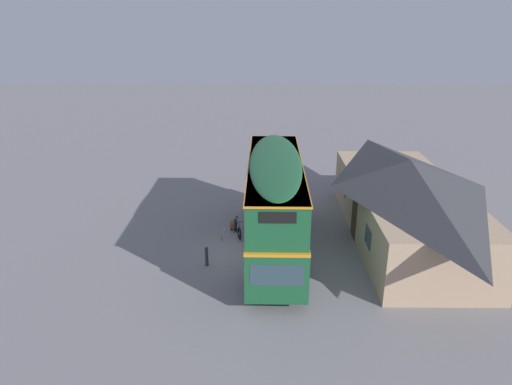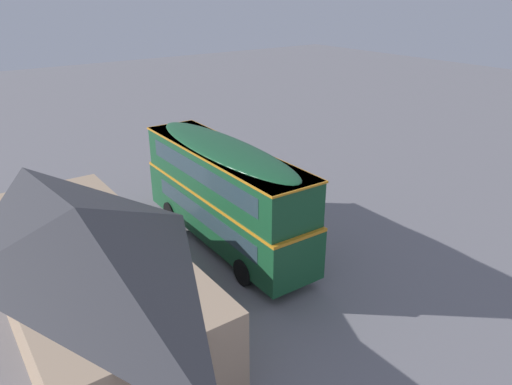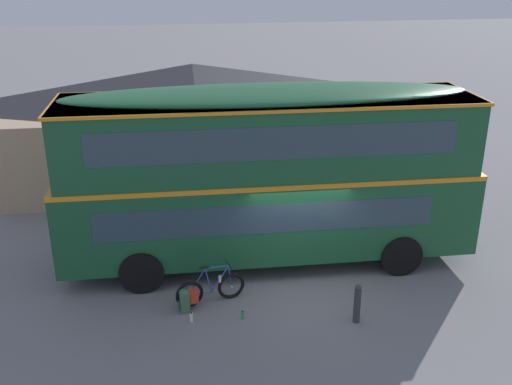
% 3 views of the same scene
% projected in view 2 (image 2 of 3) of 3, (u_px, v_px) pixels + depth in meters
% --- Properties ---
extents(ground_plane, '(120.00, 120.00, 0.00)m').
position_uv_depth(ground_plane, '(243.00, 229.00, 23.41)').
color(ground_plane, slate).
extents(double_decker_bus, '(10.79, 2.81, 4.79)m').
position_uv_depth(double_decker_bus, '(224.00, 190.00, 21.20)').
color(double_decker_bus, black).
rests_on(double_decker_bus, ground).
extents(touring_bicycle, '(1.70, 0.70, 1.02)m').
position_uv_depth(touring_bicycle, '(282.00, 238.00, 21.82)').
color(touring_bicycle, black).
rests_on(touring_bicycle, ground).
extents(backpack_on_ground, '(0.30, 0.34, 0.57)m').
position_uv_depth(backpack_on_ground, '(294.00, 243.00, 21.54)').
color(backpack_on_ground, '#386642').
rests_on(backpack_on_ground, ground).
extents(water_bottle_clear_plastic, '(0.07, 0.07, 0.24)m').
position_uv_depth(water_bottle_clear_plastic, '(299.00, 243.00, 21.96)').
color(water_bottle_clear_plastic, silver).
rests_on(water_bottle_clear_plastic, ground).
extents(water_bottle_green_metal, '(0.07, 0.07, 0.21)m').
position_uv_depth(water_bottle_green_metal, '(285.00, 233.00, 22.88)').
color(water_bottle_green_metal, green).
rests_on(water_bottle_green_metal, ground).
extents(pub_building, '(13.31, 5.63, 4.24)m').
position_uv_depth(pub_building, '(83.00, 261.00, 16.57)').
color(pub_building, tan).
rests_on(pub_building, ground).
extents(kerb_bollard, '(0.16, 0.16, 0.97)m').
position_uv_depth(kerb_bollard, '(261.00, 205.00, 24.89)').
color(kerb_bollard, '#333338').
rests_on(kerb_bollard, ground).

